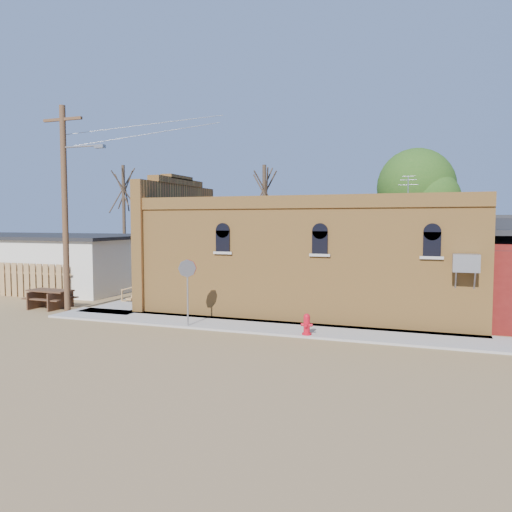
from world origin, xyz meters
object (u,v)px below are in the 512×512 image
(fire_hydrant, at_px, (307,324))
(stop_sign, at_px, (187,275))
(brick_bar, at_px, (307,258))
(trash_barrel, at_px, (170,291))
(utility_pole, at_px, (66,204))
(picnic_table, at_px, (50,296))

(fire_hydrant, relative_size, stop_sign, 0.29)
(stop_sign, bearing_deg, brick_bar, 40.38)
(fire_hydrant, height_order, trash_barrel, trash_barrel)
(brick_bar, distance_m, stop_sign, 6.39)
(fire_hydrant, distance_m, stop_sign, 4.84)
(utility_pole, bearing_deg, trash_barrel, 54.53)
(fire_hydrant, bearing_deg, trash_barrel, 139.92)
(utility_pole, distance_m, trash_barrel, 6.50)
(fire_hydrant, distance_m, picnic_table, 12.59)
(trash_barrel, xyz_separation_m, picnic_table, (-4.20, -3.60, 0.06))
(utility_pole, distance_m, picnic_table, 4.44)
(brick_bar, relative_size, fire_hydrant, 22.22)
(stop_sign, bearing_deg, picnic_table, 149.47)
(stop_sign, height_order, picnic_table, stop_sign)
(brick_bar, height_order, stop_sign, brick_bar)
(brick_bar, relative_size, trash_barrel, 19.25)
(stop_sign, distance_m, picnic_table, 8.19)
(utility_pole, height_order, fire_hydrant, utility_pole)
(fire_hydrant, bearing_deg, brick_bar, 95.69)
(brick_bar, bearing_deg, stop_sign, -120.51)
(trash_barrel, distance_m, picnic_table, 5.53)
(brick_bar, distance_m, fire_hydrant, 5.95)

